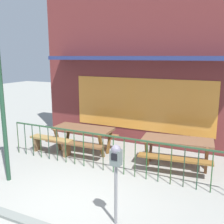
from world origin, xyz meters
name	(u,v)px	position (x,y,z in m)	size (l,w,h in m)	color
ground	(69,205)	(0.00, 0.00, 0.00)	(40.00, 40.00, 0.00)	#96968F
pub_storefront	(144,56)	(0.00, 4.35, 2.88)	(7.26, 1.26, 5.81)	#3E271C
patio_fence_front	(108,147)	(0.00, 1.74, 0.66)	(6.12, 0.04, 0.97)	#2B4F31
picnic_table_left	(83,133)	(-1.31, 2.67, 0.61)	(1.86, 1.44, 0.79)	brown
picnic_table_right	(177,145)	(1.51, 2.76, 0.61)	(1.94, 1.55, 0.79)	brown
patio_bench	(51,142)	(-2.13, 2.16, 0.35)	(1.40, 0.33, 0.48)	olive
parking_meter_near	(116,164)	(1.08, -0.12, 1.12)	(0.18, 0.17, 1.45)	gray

